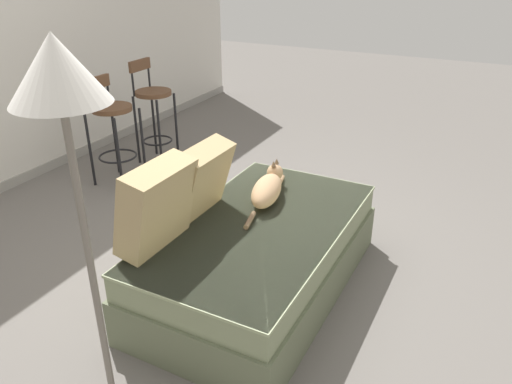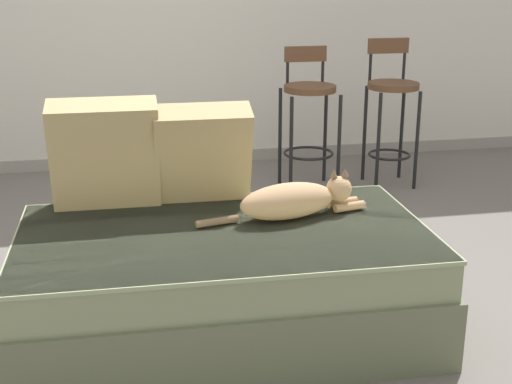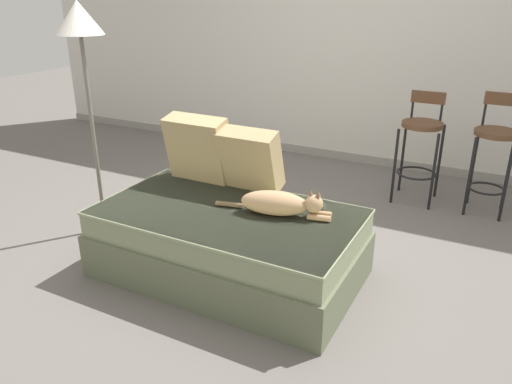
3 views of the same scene
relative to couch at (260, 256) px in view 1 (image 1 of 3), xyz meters
name	(u,v)px [view 1 (image 1 of 3)]	position (x,y,z in m)	size (l,w,h in m)	color
ground_plane	(205,270)	(0.00, 0.40, -0.23)	(16.00, 16.00, 0.00)	#66605B
couch	(260,256)	(0.00, 0.00, 0.00)	(1.67, 0.97, 0.45)	#636B50
throw_pillow_corner	(156,206)	(-0.45, 0.38, 0.46)	(0.46, 0.26, 0.48)	tan
throw_pillow_middle	(200,179)	(-0.04, 0.37, 0.44)	(0.42, 0.27, 0.44)	tan
cat	(268,188)	(0.31, 0.10, 0.30)	(0.74, 0.26, 0.19)	tan
bar_stool_near_window	(112,123)	(0.84, 1.83, 0.32)	(0.34, 0.34, 0.94)	black
bar_stool_by_doorway	(153,105)	(1.41, 1.83, 0.34)	(0.34, 0.34, 0.98)	black
floor_lamp	(65,116)	(-1.18, 0.11, 1.18)	(0.32, 0.32, 1.68)	slate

